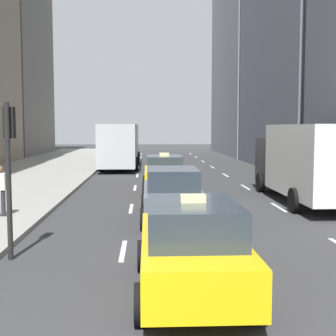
{
  "coord_description": "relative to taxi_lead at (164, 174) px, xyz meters",
  "views": [
    {
      "loc": [
        0.39,
        -3.35,
        3.05
      ],
      "look_at": [
        1.04,
        10.92,
        1.8
      ],
      "focal_mm": 50.0,
      "sensor_mm": 36.0,
      "label": 1
    }
  ],
  "objects": [
    {
      "name": "taxi_second",
      "position": [
        0.0,
        -13.37,
        0.0
      ],
      "size": [
        2.02,
        4.4,
        1.87
      ],
      "color": "yellow",
      "rests_on": "ground"
    },
    {
      "name": "traffic_light_pole",
      "position": [
        -3.95,
        -10.85,
        1.53
      ],
      "size": [
        0.24,
        0.42,
        3.6
      ],
      "color": "black",
      "rests_on": "ground"
    },
    {
      "name": "sidewalk_left",
      "position": [
        -8.2,
        8.71,
        -0.81
      ],
      "size": [
        8.0,
        66.0,
        0.15
      ],
      "primitive_type": "cube",
      "color": "gray",
      "rests_on": "ground"
    },
    {
      "name": "pedestrian_mid_block",
      "position": [
        -5.57,
        -6.36,
        0.19
      ],
      "size": [
        0.36,
        0.22,
        1.65
      ],
      "color": "#23232D",
      "rests_on": "sidewalk_left"
    },
    {
      "name": "city_bus",
      "position": [
        -2.81,
        14.06,
        0.91
      ],
      "size": [
        2.8,
        11.61,
        3.25
      ],
      "color": "#B7BCC1",
      "rests_on": "ground"
    },
    {
      "name": "box_truck",
      "position": [
        5.6,
        -3.26,
        0.83
      ],
      "size": [
        2.58,
        8.4,
        3.15
      ],
      "color": "#262628",
      "rests_on": "ground"
    },
    {
      "name": "lane_markings",
      "position": [
        1.4,
        4.71,
        -0.87
      ],
      "size": [
        5.72,
        56.0,
        0.01
      ],
      "color": "white",
      "rests_on": "ground"
    },
    {
      "name": "taxi_lead",
      "position": [
        0.0,
        0.0,
        0.0
      ],
      "size": [
        2.02,
        4.4,
        1.87
      ],
      "color": "yellow",
      "rests_on": "ground"
    },
    {
      "name": "sedan_black_near",
      "position": [
        -0.0,
        -6.74,
        0.0
      ],
      "size": [
        2.02,
        4.41,
        1.74
      ],
      "color": "#565B66",
      "rests_on": "ground"
    }
  ]
}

